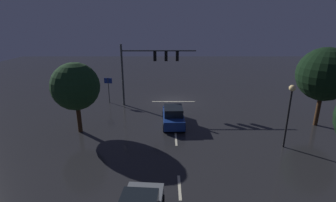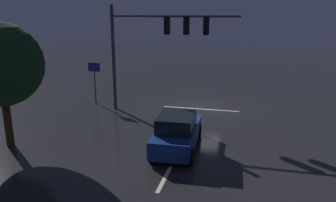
# 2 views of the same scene
# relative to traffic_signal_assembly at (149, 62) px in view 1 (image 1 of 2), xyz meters

# --- Properties ---
(ground_plane) EXTENTS (80.00, 80.00, 0.00)m
(ground_plane) POSITION_rel_traffic_signal_assembly_xyz_m (-2.66, -1.41, -4.76)
(ground_plane) COLOR #232326
(traffic_signal_assembly) EXTENTS (7.96, 0.47, 6.66)m
(traffic_signal_assembly) POSITION_rel_traffic_signal_assembly_xyz_m (0.00, 0.00, 0.00)
(traffic_signal_assembly) COLOR #383A3D
(traffic_signal_assembly) RESTS_ON ground_plane
(lane_dash_far) EXTENTS (0.16, 2.20, 0.01)m
(lane_dash_far) POSITION_rel_traffic_signal_assembly_xyz_m (-2.66, 2.59, -4.75)
(lane_dash_far) COLOR beige
(lane_dash_far) RESTS_ON ground_plane
(lane_dash_mid) EXTENTS (0.16, 2.20, 0.01)m
(lane_dash_mid) POSITION_rel_traffic_signal_assembly_xyz_m (-2.66, 8.59, -4.75)
(lane_dash_mid) COLOR beige
(lane_dash_mid) RESTS_ON ground_plane
(lane_dash_near) EXTENTS (0.16, 2.20, 0.01)m
(lane_dash_near) POSITION_rel_traffic_signal_assembly_xyz_m (-2.66, 14.59, -4.75)
(lane_dash_near) COLOR beige
(lane_dash_near) RESTS_ON ground_plane
(stop_bar) EXTENTS (5.00, 0.16, 0.01)m
(stop_bar) POSITION_rel_traffic_signal_assembly_xyz_m (-2.66, -1.18, -4.75)
(stop_bar) COLOR beige
(stop_bar) RESTS_ON ground_plane
(car_approaching) EXTENTS (2.03, 4.42, 1.70)m
(car_approaching) POSITION_rel_traffic_signal_assembly_xyz_m (-2.49, 5.58, -3.96)
(car_approaching) COLOR navy
(car_approaching) RESTS_ON ground_plane
(street_lamp_left_kerb) EXTENTS (0.44, 0.44, 4.73)m
(street_lamp_left_kerb) POSITION_rel_traffic_signal_assembly_xyz_m (-10.57, 9.88, -1.42)
(street_lamp_left_kerb) COLOR black
(street_lamp_left_kerb) RESTS_ON ground_plane
(route_sign) EXTENTS (0.90, 0.18, 2.92)m
(route_sign) POSITION_rel_traffic_signal_assembly_xyz_m (4.69, -0.83, -2.65)
(route_sign) COLOR #383A3D
(route_sign) RESTS_ON ground_plane
(tree_right_near) EXTENTS (3.85, 3.85, 5.86)m
(tree_right_near) POSITION_rel_traffic_signal_assembly_xyz_m (5.38, 7.12, -0.83)
(tree_right_near) COLOR #382314
(tree_right_near) RESTS_ON ground_plane
(tree_left_far) EXTENTS (4.54, 4.54, 6.90)m
(tree_left_far) POSITION_rel_traffic_signal_assembly_xyz_m (-15.28, 5.76, -0.13)
(tree_left_far) COLOR #382314
(tree_left_far) RESTS_ON ground_plane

